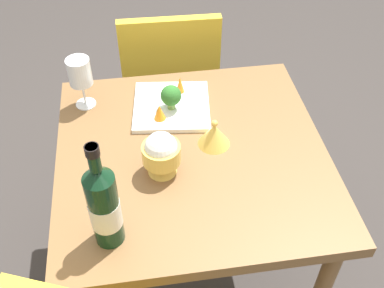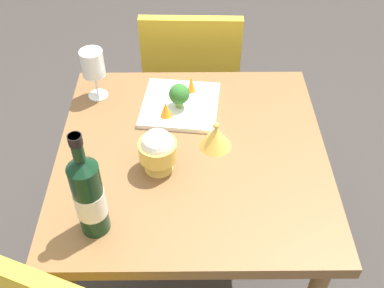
{
  "view_description": "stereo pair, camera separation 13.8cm",
  "coord_description": "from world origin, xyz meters",
  "px_view_note": "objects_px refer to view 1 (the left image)",
  "views": [
    {
      "loc": [
        0.98,
        -0.15,
        1.72
      ],
      "look_at": [
        0.0,
        0.0,
        0.76
      ],
      "focal_mm": 43.09,
      "sensor_mm": 36.0,
      "label": 1
    },
    {
      "loc": [
        0.99,
        -0.01,
        1.72
      ],
      "look_at": [
        0.0,
        0.0,
        0.76
      ],
      "focal_mm": 43.09,
      "sensor_mm": 36.0,
      "label": 2
    }
  ],
  "objects_px": {
    "serving_plate": "(172,106)",
    "broccoli_floret": "(171,96)",
    "chair_by_wall": "(169,77)",
    "rice_bowl": "(161,153)",
    "rice_bowl_lid": "(214,134)",
    "carrot_garnish_right": "(160,112)",
    "wine_glass": "(80,73)",
    "wine_bottle": "(104,206)",
    "carrot_garnish_left": "(181,84)"
  },
  "relations": [
    {
      "from": "serving_plate",
      "to": "broccoli_floret",
      "type": "height_order",
      "value": "broccoli_floret"
    },
    {
      "from": "chair_by_wall",
      "to": "rice_bowl_lid",
      "type": "height_order",
      "value": "chair_by_wall"
    },
    {
      "from": "rice_bowl_lid",
      "to": "carrot_garnish_right",
      "type": "height_order",
      "value": "rice_bowl_lid"
    },
    {
      "from": "chair_by_wall",
      "to": "wine_glass",
      "type": "distance_m",
      "value": 0.6
    },
    {
      "from": "rice_bowl_lid",
      "to": "carrot_garnish_right",
      "type": "distance_m",
      "value": 0.2
    },
    {
      "from": "wine_glass",
      "to": "rice_bowl_lid",
      "type": "bearing_deg",
      "value": 57.51
    },
    {
      "from": "rice_bowl",
      "to": "wine_bottle",
      "type": "bearing_deg",
      "value": -36.67
    },
    {
      "from": "carrot_garnish_left",
      "to": "broccoli_floret",
      "type": "bearing_deg",
      "value": -26.97
    },
    {
      "from": "chair_by_wall",
      "to": "rice_bowl",
      "type": "height_order",
      "value": "rice_bowl"
    },
    {
      "from": "carrot_garnish_left",
      "to": "rice_bowl",
      "type": "bearing_deg",
      "value": -16.11
    },
    {
      "from": "carrot_garnish_left",
      "to": "carrot_garnish_right",
      "type": "height_order",
      "value": "carrot_garnish_left"
    },
    {
      "from": "wine_bottle",
      "to": "wine_glass",
      "type": "distance_m",
      "value": 0.55
    },
    {
      "from": "rice_bowl_lid",
      "to": "serving_plate",
      "type": "height_order",
      "value": "rice_bowl_lid"
    },
    {
      "from": "wine_glass",
      "to": "carrot_garnish_right",
      "type": "relative_size",
      "value": 3.32
    },
    {
      "from": "rice_bowl",
      "to": "carrot_garnish_right",
      "type": "bearing_deg",
      "value": 176.11
    },
    {
      "from": "wine_bottle",
      "to": "carrot_garnish_left",
      "type": "relative_size",
      "value": 5.54
    },
    {
      "from": "wine_bottle",
      "to": "carrot_garnish_right",
      "type": "height_order",
      "value": "wine_bottle"
    },
    {
      "from": "serving_plate",
      "to": "rice_bowl_lid",
      "type": "bearing_deg",
      "value": 30.05
    },
    {
      "from": "serving_plate",
      "to": "carrot_garnish_right",
      "type": "distance_m",
      "value": 0.09
    },
    {
      "from": "broccoli_floret",
      "to": "carrot_garnish_right",
      "type": "xyz_separation_m",
      "value": [
        0.05,
        -0.04,
        -0.02
      ]
    },
    {
      "from": "wine_glass",
      "to": "broccoli_floret",
      "type": "xyz_separation_m",
      "value": [
        0.08,
        0.28,
        -0.06
      ]
    },
    {
      "from": "rice_bowl",
      "to": "carrot_garnish_left",
      "type": "relative_size",
      "value": 2.41
    },
    {
      "from": "wine_glass",
      "to": "broccoli_floret",
      "type": "height_order",
      "value": "wine_glass"
    },
    {
      "from": "rice_bowl",
      "to": "carrot_garnish_right",
      "type": "distance_m",
      "value": 0.22
    },
    {
      "from": "serving_plate",
      "to": "carrot_garnish_left",
      "type": "relative_size",
      "value": 4.72
    },
    {
      "from": "rice_bowl_lid",
      "to": "rice_bowl",
      "type": "bearing_deg",
      "value": -61.58
    },
    {
      "from": "chair_by_wall",
      "to": "wine_glass",
      "type": "relative_size",
      "value": 4.75
    },
    {
      "from": "wine_glass",
      "to": "carrot_garnish_right",
      "type": "bearing_deg",
      "value": 62.06
    },
    {
      "from": "serving_plate",
      "to": "broccoli_floret",
      "type": "relative_size",
      "value": 3.24
    },
    {
      "from": "serving_plate",
      "to": "broccoli_floret",
      "type": "xyz_separation_m",
      "value": [
        0.02,
        -0.0,
        0.06
      ]
    },
    {
      "from": "chair_by_wall",
      "to": "serving_plate",
      "type": "xyz_separation_m",
      "value": [
        0.45,
        -0.04,
        0.21
      ]
    },
    {
      "from": "wine_glass",
      "to": "serving_plate",
      "type": "height_order",
      "value": "wine_glass"
    },
    {
      "from": "wine_glass",
      "to": "wine_bottle",
      "type": "bearing_deg",
      "value": 7.3
    },
    {
      "from": "wine_bottle",
      "to": "rice_bowl_lid",
      "type": "height_order",
      "value": "wine_bottle"
    },
    {
      "from": "serving_plate",
      "to": "rice_bowl",
      "type": "bearing_deg",
      "value": -12.02
    },
    {
      "from": "wine_bottle",
      "to": "rice_bowl",
      "type": "bearing_deg",
      "value": 143.33
    },
    {
      "from": "rice_bowl_lid",
      "to": "carrot_garnish_right",
      "type": "xyz_separation_m",
      "value": [
        -0.12,
        -0.15,
        0.0
      ]
    },
    {
      "from": "chair_by_wall",
      "to": "broccoli_floret",
      "type": "height_order",
      "value": "chair_by_wall"
    },
    {
      "from": "serving_plate",
      "to": "chair_by_wall",
      "type": "bearing_deg",
      "value": 175.31
    },
    {
      "from": "serving_plate",
      "to": "carrot_garnish_right",
      "type": "height_order",
      "value": "carrot_garnish_right"
    },
    {
      "from": "chair_by_wall",
      "to": "rice_bowl",
      "type": "xyz_separation_m",
      "value": [
        0.73,
        -0.1,
        0.27
      ]
    },
    {
      "from": "rice_bowl",
      "to": "broccoli_floret",
      "type": "height_order",
      "value": "rice_bowl"
    },
    {
      "from": "carrot_garnish_left",
      "to": "carrot_garnish_right",
      "type": "distance_m",
      "value": 0.16
    },
    {
      "from": "rice_bowl_lid",
      "to": "broccoli_floret",
      "type": "relative_size",
      "value": 1.17
    },
    {
      "from": "wine_glass",
      "to": "broccoli_floret",
      "type": "bearing_deg",
      "value": 74.2
    },
    {
      "from": "serving_plate",
      "to": "wine_bottle",
      "type": "bearing_deg",
      "value": -23.72
    },
    {
      "from": "rice_bowl_lid",
      "to": "broccoli_floret",
      "type": "bearing_deg",
      "value": -146.91
    },
    {
      "from": "wine_glass",
      "to": "carrot_garnish_left",
      "type": "distance_m",
      "value": 0.34
    },
    {
      "from": "rice_bowl",
      "to": "serving_plate",
      "type": "height_order",
      "value": "rice_bowl"
    },
    {
      "from": "wine_bottle",
      "to": "serving_plate",
      "type": "height_order",
      "value": "wine_bottle"
    }
  ]
}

